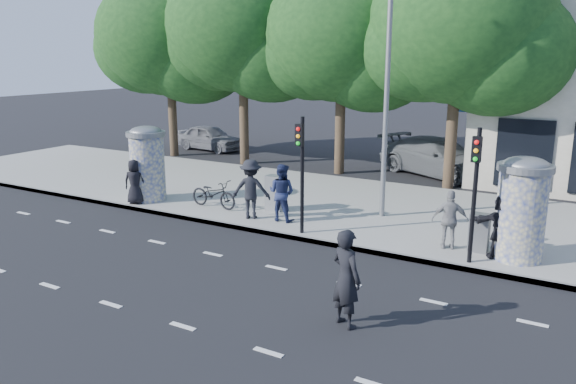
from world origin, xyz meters
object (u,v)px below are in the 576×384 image
Objects in this scene: ped_a at (135,182)px; car_left at (210,138)px; street_lamp at (387,69)px; cabinet_left at (275,193)px; bicycle at (214,194)px; ped_e at (450,220)px; cabinet_right at (479,233)px; ad_column_left at (147,162)px; ped_f at (502,226)px; traffic_pole_far at (475,182)px; man_road at (346,278)px; car_right at (438,157)px; ped_c at (282,192)px; traffic_pole_near at (301,163)px; ad_column_right at (522,206)px; ped_d at (251,189)px.

car_left is at bearing -88.89° from ped_a.
cabinet_left is (-3.34, -1.10, -4.05)m from street_lamp.
street_lamp is 4.38× the size of bicycle.
ped_e is 6.09m from cabinet_left.
ad_column_left is at bearing -178.64° from cabinet_right.
ped_f reaches higher than ped_a.
cabinet_left is (-6.74, 1.74, -1.49)m from traffic_pole_far.
man_road is at bearing -124.11° from bicycle.
cabinet_right is 10.41m from car_right.
ped_c is 1.52× the size of cabinet_left.
cabinet_left is at bearing -126.47° from car_left.
traffic_pole_near is at bearing 142.21° from ped_c.
traffic_pole_near is 5.60m from ped_f.
ad_column_left is 10.69m from ped_e.
bicycle is at bearing 173.49° from traffic_pole_far.
ped_a reaches higher than car_right.
street_lamp is 5.36m from cabinet_left.
ad_column_left is at bearing -179.08° from ad_column_right.
street_lamp reaches higher than cabinet_right.
car_right reaches higher than cabinet_right.
traffic_pole_near is 4.80m from traffic_pole_far.
cabinet_right is at bearing 160.34° from ped_a.
ped_e reaches higher than car_left.
cabinet_left is at bearing 12.55° from ad_column_left.
traffic_pole_near reaches higher than bicycle.
traffic_pole_near is 4.35m from ped_e.
bicycle is at bearing -4.94° from ped_c.
ped_a is 4.52m from ped_d.
traffic_pole_far is 1.80× the size of ped_d.
ped_c is 0.99× the size of bicycle.
ad_column_left is 0.89m from ped_a.
traffic_pole_near is 1.70× the size of man_road.
cabinet_left is 9.43m from car_right.
bicycle is (-1.80, 0.40, -0.47)m from ped_d.
cabinet_right is at bearing 174.15° from ped_e.
traffic_pole_near is (6.60, -0.71, 0.69)m from ad_column_left.
ped_d is (4.47, -0.11, -0.44)m from ad_column_left.
ped_a reaches higher than cabinet_right.
street_lamp is 6.73× the size of cabinet_left.
cabinet_left is (-7.36, 1.04, -0.28)m from ped_f.
ped_d reaches higher than bicycle.
ped_f is at bearing 156.88° from ped_e.
ad_column_left is at bearing -24.60° from ped_d.
man_road is (-1.44, -4.33, -1.23)m from traffic_pole_far.
traffic_pole_far is 2.11× the size of ped_e.
cabinet_right is at bearing -8.94° from cabinet_left.
traffic_pole_far is at bearing 38.57° from ped_f.
traffic_pole_far is 7.05m from ped_d.
ped_d is 10.58m from car_right.
bicycle is (-7.29, 5.33, -0.37)m from man_road.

